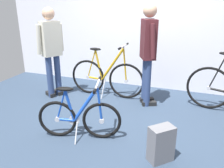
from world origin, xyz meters
TOP-DOWN VIEW (x-y plane):
  - ground_plane at (0.00, 0.00)m, footprint 6.06×6.06m
  - back_wall at (0.00, 1.75)m, footprint 6.06×0.10m
  - folding_bike_foreground at (-0.36, -0.48)m, footprint 1.05×0.52m
  - display_bike_left at (-0.54, 0.95)m, footprint 1.41×0.53m
  - visitor_near_wall at (0.23, 0.84)m, footprint 0.37×0.49m
  - visitor_browsing at (-1.45, 0.62)m, footprint 0.38×0.46m
  - backpack_on_floor at (0.69, -0.60)m, footprint 0.31×0.30m

SIDE VIEW (x-z plane):
  - ground_plane at x=0.00m, z-range 0.00..0.00m
  - backpack_on_floor at x=0.69m, z-range 0.00..0.42m
  - folding_bike_foreground at x=-0.36m, z-range -0.09..0.68m
  - display_bike_left at x=-0.54m, z-range -0.12..0.86m
  - visitor_browsing at x=-1.45m, z-range 0.11..1.71m
  - visitor_near_wall at x=0.23m, z-range 0.12..1.79m
  - back_wall at x=0.00m, z-range 0.00..2.64m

